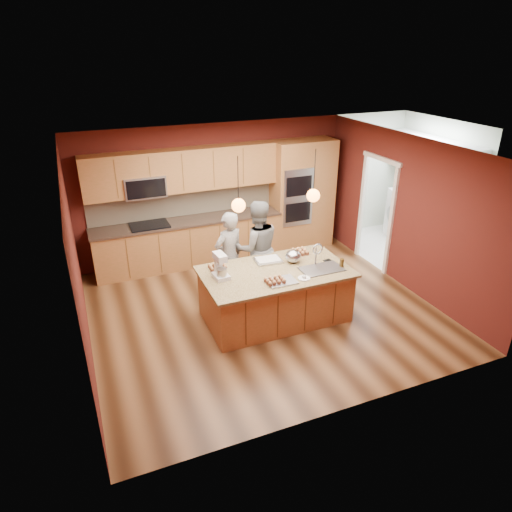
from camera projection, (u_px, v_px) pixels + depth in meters
name	position (u px, v px, depth m)	size (l,w,h in m)	color
floor	(262.00, 310.00, 7.69)	(5.50, 5.50, 0.00)	#3E2312
ceiling	(263.00, 149.00, 6.54)	(5.50, 5.50, 0.00)	white
wall_back	(214.00, 192.00, 9.20)	(5.50, 5.50, 0.00)	#4E1914
wall_front	(352.00, 317.00, 5.02)	(5.50, 5.50, 0.00)	#4E1914
wall_left	(76.00, 266.00, 6.16)	(5.00, 5.00, 0.00)	#4E1914
wall_right	(406.00, 213.00, 8.06)	(5.00, 5.00, 0.00)	#4E1914
cabinet_run	(186.00, 217.00, 8.91)	(3.74, 0.64, 2.30)	olive
oven_column	(302.00, 195.00, 9.67)	(1.30, 0.62, 2.30)	olive
doorway_trim	(376.00, 215.00, 8.85)	(0.08, 1.11, 2.20)	white
laundry_room	(434.00, 157.00, 9.36)	(2.60, 2.70, 2.70)	silver
pendant_left	(238.00, 205.00, 6.43)	(0.20, 0.20, 0.80)	black
pendant_right	(313.00, 195.00, 6.84)	(0.20, 0.20, 0.80)	black
island	(276.00, 294.00, 7.30)	(2.31, 1.30, 1.23)	olive
person_left	(229.00, 256.00, 7.75)	(0.58, 0.38, 1.58)	black
person_right	(257.00, 248.00, 7.89)	(0.83, 0.65, 1.71)	slate
stand_mixer	(220.00, 268.00, 6.84)	(0.23, 0.31, 0.40)	silver
sheet_cake	(268.00, 260.00, 7.41)	(0.45, 0.35, 0.05)	silver
cooling_rack	(281.00, 281.00, 6.78)	(0.44, 0.31, 0.02)	#9EA0A5
mixing_bowl	(293.00, 256.00, 7.36)	(0.26, 0.26, 0.22)	#B3B5BA
plate	(304.00, 278.00, 6.88)	(0.19, 0.19, 0.01)	white
tumbler	(342.00, 263.00, 7.22)	(0.07, 0.07, 0.13)	#3B280D
phone	(327.00, 260.00, 7.45)	(0.13, 0.07, 0.01)	black
cupcakes_left	(218.00, 266.00, 7.19)	(0.29, 0.22, 0.07)	#BC814E
cupcakes_rack	(275.00, 280.00, 6.73)	(0.30, 0.22, 0.07)	#BC814E
cupcakes_right	(300.00, 251.00, 7.68)	(0.26, 0.26, 0.08)	#BC814E
washer	(429.00, 231.00, 9.60)	(0.59, 0.61, 0.95)	silver
dryer	(406.00, 215.00, 10.26)	(0.68, 0.71, 1.10)	silver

